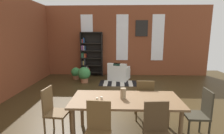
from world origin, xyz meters
TOP-DOWN VIEW (x-y plane):
  - ground_plane at (0.00, 0.00)m, footprint 10.34×10.34m
  - back_wall_brick at (0.00, 4.04)m, footprint 8.00×0.12m
  - window_pane_0 at (-1.63, 3.97)m, footprint 0.55×0.02m
  - window_pane_1 at (0.00, 3.97)m, footprint 0.55×0.02m
  - window_pane_2 at (1.63, 3.97)m, footprint 0.55×0.02m
  - dining_table at (-0.03, -1.12)m, footprint 2.02×0.93m
  - vase_on_table at (-0.08, -1.12)m, footprint 0.11×0.11m
  - tealight_candle_0 at (-0.48, -1.17)m, footprint 0.04×0.04m
  - tealight_candle_1 at (-0.56, -1.21)m, footprint 0.04×0.04m
  - dining_chair_far_right at (0.42, -0.43)m, footprint 0.41×0.41m
  - dining_chair_head_left at (-1.41, -1.12)m, footprint 0.44×0.44m
  - dining_chair_head_right at (1.36, -1.12)m, footprint 0.41×0.41m
  - dining_chair_near_left at (-0.48, -1.81)m, footprint 0.43×0.43m
  - dining_chair_near_right at (0.42, -1.81)m, footprint 0.43×0.43m
  - bookshelf_tall at (-1.47, 3.79)m, footprint 1.00×0.31m
  - armchair_white at (-0.14, 3.08)m, footprint 0.99×0.99m
  - potted_plant_by_shelf at (-2.02, 3.09)m, footprint 0.39×0.39m
  - potted_plant_corner at (-1.55, 2.59)m, footprint 0.51×0.51m
  - striped_rug at (-0.18, 2.53)m, footprint 1.49×0.86m
  - framed_picture at (0.88, 3.96)m, footprint 0.56×0.03m

SIDE VIEW (x-z plane):
  - ground_plane at x=0.00m, z-range 0.00..0.00m
  - striped_rug at x=-0.18m, z-range 0.00..0.01m
  - armchair_white at x=-0.14m, z-range -0.10..0.65m
  - potted_plant_by_shelf at x=-2.02m, z-range 0.03..0.55m
  - potted_plant_corner at x=-1.55m, z-range 0.03..0.67m
  - dining_chair_far_right at x=0.42m, z-range 0.04..0.99m
  - dining_chair_head_left at x=-1.41m, z-range 0.04..0.99m
  - dining_chair_head_right at x=1.36m, z-range 0.04..0.99m
  - dining_chair_near_left at x=-0.48m, z-range 0.04..0.99m
  - dining_chair_near_right at x=0.42m, z-range 0.04..0.99m
  - dining_table at x=-0.03m, z-range 0.30..1.07m
  - tealight_candle_1 at x=-0.56m, z-range 0.76..0.81m
  - tealight_candle_0 at x=-0.48m, z-range 0.76..0.81m
  - vase_on_table at x=-0.08m, z-range 0.76..0.97m
  - bookshelf_tall at x=-1.47m, z-range -0.03..2.01m
  - back_wall_brick at x=0.00m, z-range 0.00..3.21m
  - window_pane_0 at x=-1.63m, z-range 0.72..2.81m
  - window_pane_1 at x=0.00m, z-range 0.72..2.81m
  - window_pane_2 at x=1.63m, z-range 0.72..2.81m
  - framed_picture at x=0.88m, z-range 1.83..2.55m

